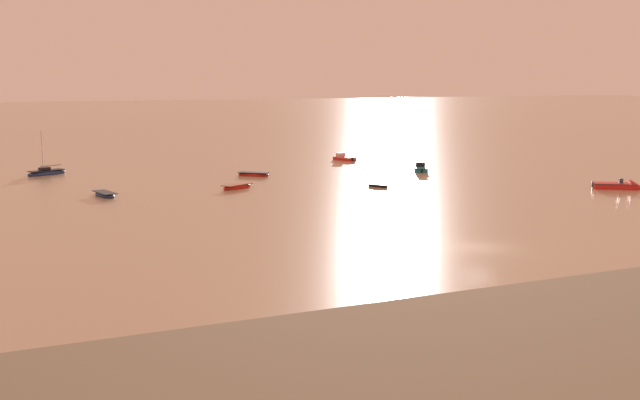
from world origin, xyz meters
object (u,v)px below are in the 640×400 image
motorboat_moored_1 (420,169)px  motorboat_moored_3 (341,158)px  sailboat_moored_0 (47,173)px  rowboat_moored_0 (378,186)px  rowboat_moored_1 (253,174)px  rowboat_moored_3 (105,195)px  motorboat_moored_2 (622,187)px  rowboat_moored_2 (237,187)px

motorboat_moored_1 → motorboat_moored_3: (-3.63, 17.90, -0.01)m
sailboat_moored_0 → rowboat_moored_0: bearing=114.9°
rowboat_moored_0 → rowboat_moored_1: bearing=-176.1°
rowboat_moored_3 → motorboat_moored_2: bearing=58.9°
motorboat_moored_3 → motorboat_moored_1: bearing=176.2°
motorboat_moored_1 → motorboat_moored_3: motorboat_moored_1 is taller
motorboat_moored_1 → rowboat_moored_3: (-44.62, -5.86, -0.09)m
rowboat_moored_2 → rowboat_moored_0: bearing=-49.0°
motorboat_moored_2 → motorboat_moored_3: size_ratio=1.21×
sailboat_moored_0 → rowboat_moored_2: sailboat_moored_0 is taller
rowboat_moored_3 → rowboat_moored_1: bearing=103.8°
rowboat_moored_1 → rowboat_moored_2: bearing=98.8°
rowboat_moored_1 → rowboat_moored_2: (-5.81, -10.35, 0.01)m
rowboat_moored_1 → motorboat_moored_1: bearing=-152.4°
rowboat_moored_1 → rowboat_moored_3: 23.53m
rowboat_moored_0 → motorboat_moored_2: motorboat_moored_2 is taller
rowboat_moored_2 → motorboat_moored_3: bearing=14.4°
rowboat_moored_0 → rowboat_moored_3: 31.84m
rowboat_moored_2 → motorboat_moored_3: (25.61, 23.89, 0.07)m
rowboat_moored_2 → motorboat_moored_2: 45.58m
rowboat_moored_1 → motorboat_moored_1: 23.83m
sailboat_moored_0 → motorboat_moored_1: (48.52, -17.29, -0.00)m
motorboat_moored_2 → rowboat_moored_2: bearing=-169.8°
motorboat_moored_1 → rowboat_moored_3: 45.00m
rowboat_moored_0 → rowboat_moored_3: size_ratio=0.68×
motorboat_moored_1 → motorboat_moored_3: 18.27m
rowboat_moored_2 → motorboat_moored_1: bearing=-17.1°
sailboat_moored_0 → rowboat_moored_1: (25.09, -12.92, -0.09)m
rowboat_moored_0 → rowboat_moored_2: (-15.88, 5.89, 0.07)m
rowboat_moored_2 → rowboat_moored_1: bearing=32.1°
rowboat_moored_2 → motorboat_moored_3: size_ratio=0.98×
sailboat_moored_0 → rowboat_moored_0: 45.68m
rowboat_moored_0 → rowboat_moored_3: rowboat_moored_3 is taller
motorboat_moored_1 → motorboat_moored_2: size_ratio=0.86×
rowboat_moored_0 → motorboat_moored_3: 31.33m
rowboat_moored_0 → rowboat_moored_2: size_ratio=0.66×
sailboat_moored_0 → rowboat_moored_3: sailboat_moored_0 is taller
sailboat_moored_0 → rowboat_moored_0: size_ratio=2.03×
motorboat_moored_3 → rowboat_moored_2: bearing=117.8°
rowboat_moored_0 → rowboat_moored_2: 16.94m
motorboat_moored_2 → motorboat_moored_3: bearing=145.3°
sailboat_moored_0 → motorboat_moored_2: 74.09m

